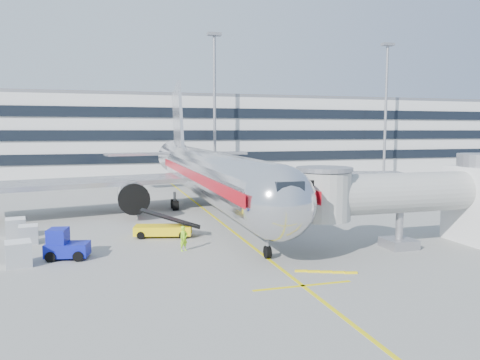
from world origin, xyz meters
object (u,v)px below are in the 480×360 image
object	(u,v)px
cargo_container_front	(18,254)
belt_loader	(163,229)
cargo_container_left	(29,234)
main_jet	(207,173)
cargo_container_right	(16,228)
ramp_worker	(184,238)
baggage_tug	(65,246)

from	to	relation	value
cargo_container_front	belt_loader	bearing A→B (deg)	30.17
belt_loader	cargo_container_left	distance (m)	10.39
main_jet	cargo_container_right	world-z (taller)	main_jet
belt_loader	cargo_container_right	size ratio (longest dim) A/B	2.88
ramp_worker	cargo_container_front	bearing A→B (deg)	154.00
main_jet	cargo_container_left	xyz separation A→B (m)	(-16.50, -10.52, -3.49)
main_jet	baggage_tug	world-z (taller)	main_jet
belt_loader	cargo_container_right	bearing A→B (deg)	164.77
cargo_container_right	ramp_worker	distance (m)	15.05
belt_loader	cargo_container_right	world-z (taller)	belt_loader
cargo_container_right	main_jet	bearing A→B (deg)	23.79
belt_loader	baggage_tug	bearing A→B (deg)	-146.69
main_jet	cargo_container_right	distance (m)	19.81
cargo_container_left	cargo_container_front	world-z (taller)	cargo_container_front
baggage_tug	main_jet	bearing A→B (deg)	49.71
baggage_tug	ramp_worker	xyz separation A→B (m)	(8.24, -0.17, 0.00)
cargo_container_left	baggage_tug	bearing A→B (deg)	-60.42
main_jet	cargo_container_left	world-z (taller)	main_jet
belt_loader	cargo_container_right	distance (m)	12.15
cargo_container_right	ramp_worker	size ratio (longest dim) A/B	0.95
cargo_container_left	cargo_container_right	world-z (taller)	cargo_container_right
cargo_container_right	cargo_container_front	bearing A→B (deg)	-79.71
cargo_container_front	ramp_worker	distance (m)	11.03
cargo_container_left	cargo_container_right	bearing A→B (deg)	117.03
belt_loader	ramp_worker	size ratio (longest dim) A/B	2.73
main_jet	cargo_container_front	size ratio (longest dim) A/B	27.83
cargo_container_front	ramp_worker	size ratio (longest dim) A/B	0.99
baggage_tug	ramp_worker	bearing A→B (deg)	-1.21
cargo_container_right	baggage_tug	bearing A→B (deg)	-61.25
baggage_tug	cargo_container_right	xyz separation A→B (m)	(-4.39, 8.01, -0.11)
main_jet	cargo_container_right	size ratio (longest dim) A/B	28.99
belt_loader	ramp_worker	bearing A→B (deg)	-79.66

